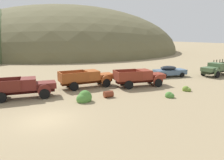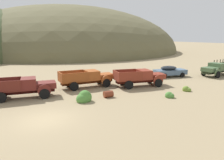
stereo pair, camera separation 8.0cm
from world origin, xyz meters
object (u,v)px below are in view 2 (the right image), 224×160
object	(u,v)px
truck_oxide_orange	(90,78)
oil_drum_by_truck	(108,94)
truck_oxblood	(27,87)
truck_rust_red	(143,77)
car_chalk_blue	(171,71)
truck_weathered_green	(217,69)

from	to	relation	value
truck_oxide_orange	oil_drum_by_truck	xyz separation A→B (m)	(-0.37, -4.86, -0.71)
truck_oxblood	truck_rust_red	world-z (taller)	same
truck_rust_red	truck_oxblood	bearing A→B (deg)	-174.34
truck_rust_red	car_chalk_blue	size ratio (longest dim) A/B	1.22
truck_oxblood	oil_drum_by_truck	size ratio (longest dim) A/B	6.69
truck_oxblood	truck_weathered_green	xyz separation A→B (m)	(25.89, -1.90, -0.01)
truck_oxide_orange	truck_weathered_green	xyz separation A→B (m)	(18.82, -2.97, -0.01)
truck_weathered_green	car_chalk_blue	bearing A→B (deg)	-29.71
truck_oxide_orange	truck_rust_red	distance (m)	6.09
truck_oxblood	oil_drum_by_truck	distance (m)	7.72
truck_oxide_orange	truck_rust_red	world-z (taller)	same
car_chalk_blue	truck_weathered_green	size ratio (longest dim) A/B	0.76
truck_oxblood	truck_weathered_green	size ratio (longest dim) A/B	0.94
car_chalk_blue	truck_oxide_orange	bearing A→B (deg)	-167.45
truck_weathered_green	oil_drum_by_truck	world-z (taller)	truck_weathered_green
truck_rust_red	truck_weathered_green	bearing A→B (deg)	11.80
truck_oxide_orange	car_chalk_blue	xyz separation A→B (m)	(12.56, -0.11, -0.20)
truck_oxide_orange	truck_weathered_green	size ratio (longest dim) A/B	0.96
truck_weathered_green	oil_drum_by_truck	size ratio (longest dim) A/B	7.10
truck_oxide_orange	truck_weathered_green	distance (m)	19.05
truck_oxide_orange	oil_drum_by_truck	size ratio (longest dim) A/B	6.79
car_chalk_blue	oil_drum_by_truck	distance (m)	13.79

